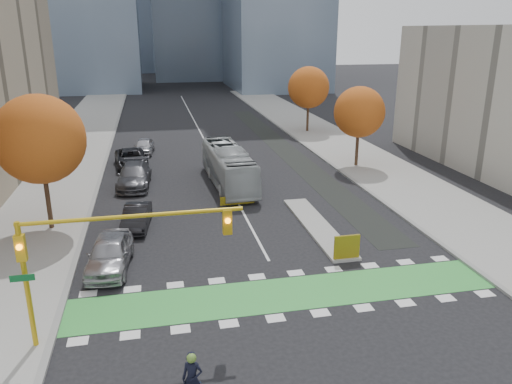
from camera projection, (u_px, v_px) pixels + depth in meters
name	position (u px, v px, depth m)	size (l,w,h in m)	color
ground	(295.00, 311.00, 21.70)	(300.00, 300.00, 0.00)	black
sidewalk_west	(49.00, 191.00, 37.63)	(7.00, 120.00, 0.15)	gray
sidewalk_east	(381.00, 171.00, 42.93)	(7.00, 120.00, 0.15)	gray
curb_west	(98.00, 188.00, 38.32)	(0.30, 120.00, 0.16)	gray
curb_east	(343.00, 173.00, 42.24)	(0.30, 120.00, 0.16)	gray
bike_crossing	(286.00, 294.00, 23.09)	(20.00, 3.00, 0.01)	green
centre_line	(201.00, 133.00, 58.90)	(0.15, 70.00, 0.01)	silver
bike_lane_paint	(284.00, 149.00, 51.07)	(2.50, 50.00, 0.01)	black
median_island	(317.00, 226.00, 30.83)	(1.60, 10.00, 0.16)	gray
hazard_board	(347.00, 247.00, 26.14)	(1.40, 0.12, 1.30)	yellow
tree_west	(40.00, 139.00, 28.76)	(5.20, 5.20, 8.22)	#332114
tree_east_near	(359.00, 112.00, 43.01)	(4.40, 4.40, 7.08)	#332114
tree_east_far	(309.00, 87.00, 57.87)	(4.80, 4.80, 7.65)	#332114
traffic_signal_west	(96.00, 246.00, 18.42)	(8.53, 0.56, 5.20)	#BF9914
bus	(229.00, 166.00, 38.92)	(2.52, 10.77, 3.00)	#B0B6B8
parked_car_a	(110.00, 253.00, 25.29)	(2.01, 5.00, 1.70)	#9C9BA0
parked_car_b	(137.00, 217.00, 30.65)	(1.47, 4.21, 1.39)	black
parked_car_c	(134.00, 176.00, 38.67)	(2.40, 5.91, 1.72)	#49484D
parked_car_d	(131.00, 159.00, 44.10)	(2.61, 5.66, 1.57)	black
parked_car_e	(144.00, 146.00, 48.97)	(1.76, 4.38, 1.49)	#A6A6AB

